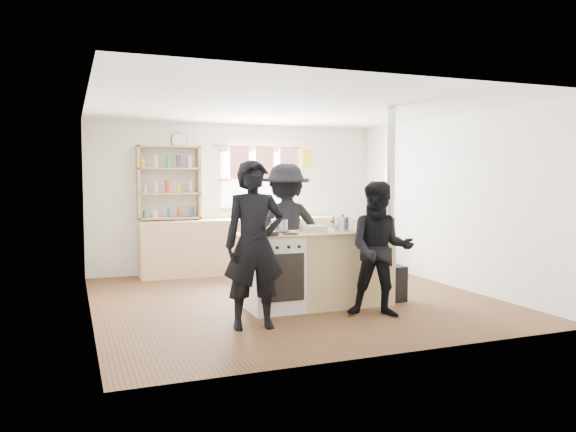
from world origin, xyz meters
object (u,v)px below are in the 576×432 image
object	(u,v)px
skillet_greens	(266,233)
bread_board	(370,226)
stockpot_stove	(279,226)
person_near_left	(254,245)
person_far	(286,229)
stockpot_counter	(343,224)
thermos	(290,209)
cooking_island	(319,269)
person_near_right	(380,249)
roast_tray	(313,228)
flue_heater	(389,250)

from	to	relation	value
skillet_greens	bread_board	size ratio (longest dim) A/B	1.23
stockpot_stove	person_near_left	xyz separation A→B (m)	(-0.59, -0.82, -0.12)
skillet_greens	stockpot_stove	world-z (taller)	stockpot_stove
skillet_greens	person_far	world-z (taller)	person_far
stockpot_counter	person_near_left	bearing A→B (deg)	-154.94
thermos	cooking_island	distance (m)	2.91
stockpot_stove	thermos	bearing A→B (deg)	65.94
person_near_right	person_far	size ratio (longest dim) A/B	0.87
thermos	stockpot_stove	size ratio (longest dim) A/B	1.37
person_far	roast_tray	bearing A→B (deg)	98.56
thermos	stockpot_stove	world-z (taller)	thermos
stockpot_counter	person_near_left	world-z (taller)	person_near_left
flue_heater	person_near_left	world-z (taller)	flue_heater
bread_board	flue_heater	distance (m)	0.42
stockpot_counter	bread_board	xyz separation A→B (m)	(0.39, 0.01, -0.04)
bread_board	flue_heater	xyz separation A→B (m)	(0.27, -0.02, -0.32)
flue_heater	person_near_right	bearing A→B (deg)	-128.29
cooking_island	bread_board	xyz separation A→B (m)	(0.71, 0.00, 0.51)
roast_tray	person_near_right	xyz separation A→B (m)	(0.51, -0.75, -0.19)
stockpot_stove	bread_board	world-z (taller)	stockpot_stove
roast_tray	person_near_left	world-z (taller)	person_near_left
person_near_right	stockpot_stove	bearing A→B (deg)	165.43
roast_tray	bread_board	world-z (taller)	bread_board
thermos	person_near_right	bearing A→B (deg)	-94.12
skillet_greens	bread_board	distance (m)	1.47
person_near_left	flue_heater	bearing A→B (deg)	24.20
stockpot_counter	flue_heater	size ratio (longest dim) A/B	0.11
cooking_island	stockpot_counter	size ratio (longest dim) A/B	7.22
thermos	person_far	size ratio (longest dim) A/B	0.16
skillet_greens	stockpot_counter	distance (m)	1.08
skillet_greens	thermos	bearing A→B (deg)	63.86
thermos	bread_board	size ratio (longest dim) A/B	0.86
person_near_left	person_near_right	bearing A→B (deg)	5.02
roast_tray	person_near_left	distance (m)	1.21
roast_tray	stockpot_counter	world-z (taller)	stockpot_counter
stockpot_stove	person_near_right	size ratio (longest dim) A/B	0.13
thermos	cooking_island	bearing A→B (deg)	-104.17
stockpot_counter	person_far	bearing A→B (deg)	114.51
stockpot_counter	person_near_right	size ratio (longest dim) A/B	0.18
cooking_island	person_near_left	size ratio (longest dim) A/B	1.11
roast_tray	flue_heater	distance (m)	1.09
stockpot_stove	person_near_right	xyz separation A→B (m)	(0.91, -0.88, -0.23)
flue_heater	person_far	distance (m)	1.43
cooking_island	skillet_greens	world-z (taller)	skillet_greens
thermos	roast_tray	size ratio (longest dim) A/B	0.79
stockpot_stove	flue_heater	bearing A→B (deg)	-7.82
roast_tray	bread_board	distance (m)	0.77
thermos	person_near_right	distance (m)	3.49
roast_tray	person_near_right	bearing A→B (deg)	-55.63
stockpot_counter	bread_board	size ratio (longest dim) A/B	0.82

